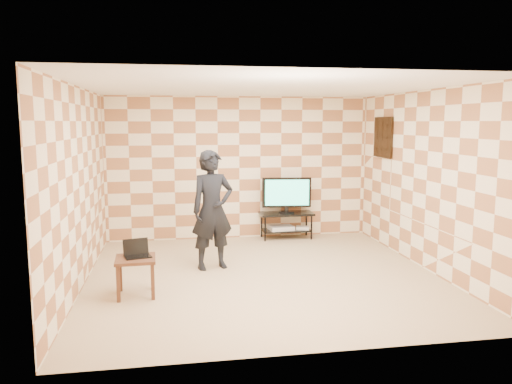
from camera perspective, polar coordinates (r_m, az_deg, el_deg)
floor at (r=7.36m, az=0.79°, el=-9.55°), size 5.00×5.00×0.00m
wall_back at (r=9.53m, az=-1.92°, el=2.76°), size 5.00×0.02×2.70m
wall_front at (r=4.66m, az=6.40°, el=-2.79°), size 5.00×0.02×2.70m
wall_left at (r=7.06m, az=-19.56°, el=0.47°), size 0.02×5.00×2.70m
wall_right at (r=7.91m, az=18.92°, el=1.26°), size 0.02×5.00×2.70m
ceiling at (r=7.04m, az=0.84°, el=11.92°), size 5.00×5.00×0.02m
wall_art at (r=9.25m, az=14.33°, el=6.08°), size 0.04×0.72×0.72m
tv_stand at (r=9.59m, az=3.49°, el=-3.16°), size 1.02×0.46×0.50m
tv at (r=9.50m, az=3.52°, el=-0.15°), size 0.93×0.20×0.68m
dvd_player at (r=9.59m, az=2.89°, el=-4.11°), size 0.49×0.38×0.08m
game_console at (r=9.66m, az=5.34°, el=-4.10°), size 0.28×0.23×0.06m
side_table at (r=6.63m, az=-13.60°, el=-8.04°), size 0.52×0.52×0.50m
laptop at (r=6.66m, az=-13.46°, el=-6.74°), size 0.38×0.33×0.22m
person at (r=7.56m, az=-5.01°, el=-2.06°), size 0.75×0.60×1.81m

